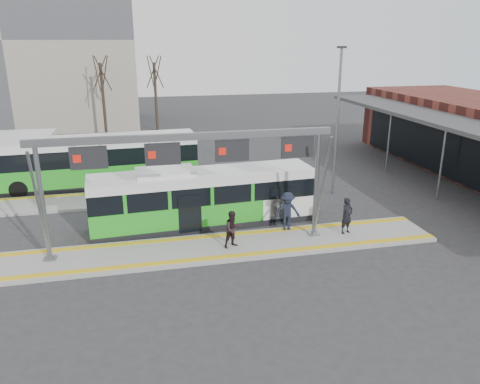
{
  "coord_description": "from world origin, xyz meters",
  "views": [
    {
      "loc": [
        -2.59,
        -19.18,
        9.15
      ],
      "look_at": [
        2.47,
        3.0,
        1.66
      ],
      "focal_mm": 35.0,
      "sensor_mm": 36.0,
      "label": 1
    }
  ],
  "objects_px": {
    "gantry": "(190,157)",
    "passenger_c": "(287,211)",
    "hero_bus": "(203,198)",
    "passenger_a": "(347,216)",
    "passenger_b": "(233,229)"
  },
  "relations": [
    {
      "from": "gantry",
      "to": "passenger_c",
      "type": "relative_size",
      "value": 6.66
    },
    {
      "from": "gantry",
      "to": "passenger_a",
      "type": "relative_size",
      "value": 7.32
    },
    {
      "from": "passenger_a",
      "to": "passenger_b",
      "type": "xyz_separation_m",
      "value": [
        -5.68,
        -0.33,
        -0.04
      ]
    },
    {
      "from": "passenger_b",
      "to": "passenger_c",
      "type": "distance_m",
      "value": 3.27
    },
    {
      "from": "passenger_a",
      "to": "passenger_b",
      "type": "distance_m",
      "value": 5.69
    },
    {
      "from": "gantry",
      "to": "passenger_b",
      "type": "height_order",
      "value": "gantry"
    },
    {
      "from": "gantry",
      "to": "passenger_b",
      "type": "xyz_separation_m",
      "value": [
        1.76,
        -0.46,
        -3.3
      ]
    },
    {
      "from": "hero_bus",
      "to": "passenger_a",
      "type": "distance_m",
      "value": 7.2
    },
    {
      "from": "hero_bus",
      "to": "passenger_c",
      "type": "xyz_separation_m",
      "value": [
        3.84,
        -2.06,
        -0.29
      ]
    },
    {
      "from": "gantry",
      "to": "hero_bus",
      "type": "bearing_deg",
      "value": 72.5
    },
    {
      "from": "hero_bus",
      "to": "passenger_b",
      "type": "relative_size",
      "value": 6.68
    },
    {
      "from": "gantry",
      "to": "passenger_b",
      "type": "relative_size",
      "value": 7.63
    },
    {
      "from": "hero_bus",
      "to": "passenger_a",
      "type": "xyz_separation_m",
      "value": [
        6.52,
        -3.03,
        -0.38
      ]
    },
    {
      "from": "gantry",
      "to": "passenger_b",
      "type": "distance_m",
      "value": 3.76
    },
    {
      "from": "gantry",
      "to": "passenger_c",
      "type": "xyz_separation_m",
      "value": [
        4.75,
        0.85,
        -3.17
      ]
    }
  ]
}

